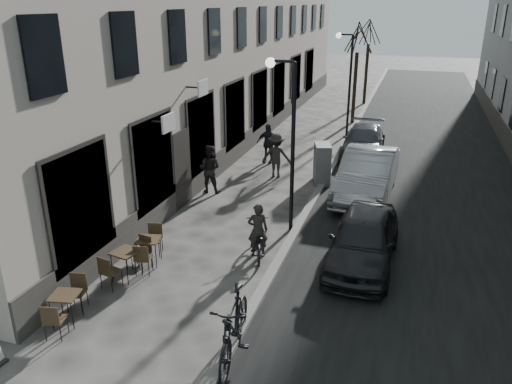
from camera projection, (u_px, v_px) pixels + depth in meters
The scene contains 20 objects.
ground at pixel (218, 353), 9.90m from camera, with size 120.00×120.00×0.00m, color #353230.
road at pixel (424, 152), 23.04m from camera, with size 7.30×60.00×0.00m, color black.
kerb at pixel (345, 144), 24.05m from camera, with size 0.25×60.00×0.12m, color slate.
streetlamp_near at pixel (287, 128), 14.15m from camera, with size 0.90×0.28×5.09m.
streetlamp_far at pixel (347, 73), 24.82m from camera, with size 0.90×0.28×5.09m.
tree_near at pixel (358, 38), 26.93m from camera, with size 2.40×2.40×5.70m.
tree_far at pixel (369, 32), 32.27m from camera, with size 2.40×2.40×5.70m.
bistro_set_a at pixel (66, 305), 10.71m from camera, with size 0.67×1.43×0.82m.
bistro_set_b at pixel (126, 262), 12.44m from camera, with size 0.72×1.53×0.88m.
bistro_set_c at pixel (149, 248), 13.13m from camera, with size 0.72×1.48×0.85m.
utility_cabinet at pixel (322, 164), 18.90m from camera, with size 0.56×1.02×1.52m, color slate.
bicycle at pixel (258, 240), 13.53m from camera, with size 0.62×1.77×0.93m, color black.
cyclist_rider at pixel (258, 230), 13.43m from camera, with size 0.56×0.36×1.52m, color black.
pedestrian_near at pixel (209, 169), 17.96m from camera, with size 0.85×0.66×1.75m, color black.
pedestrian_mid at pixel (276, 156), 19.48m from camera, with size 1.13×0.65×1.75m, color #282523.
pedestrian_far at pixel (268, 143), 21.25m from camera, with size 1.00×0.41×1.70m, color black.
car_near at pixel (363, 239), 13.04m from camera, with size 1.66×4.13×1.41m, color black.
car_mid at pixel (367, 174), 17.60m from camera, with size 1.73×4.95×1.63m, color #9A9BA2.
car_far at pixel (363, 141), 22.45m from camera, with size 1.78×4.37×1.27m, color #3C3F47.
moped at pixel (234, 326), 9.58m from camera, with size 0.65×2.29×1.38m, color black.
Camera 1 is at (3.19, -7.48, 6.54)m, focal length 35.00 mm.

